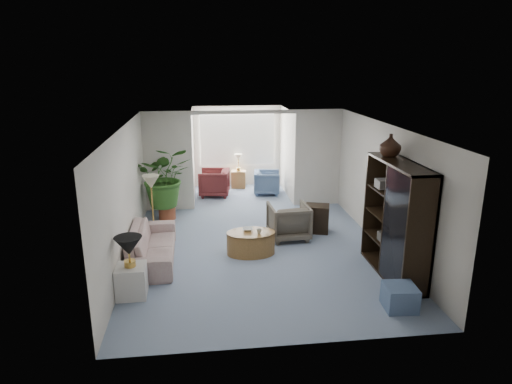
{
  "coord_description": "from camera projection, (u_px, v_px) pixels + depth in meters",
  "views": [
    {
      "loc": [
        -1.07,
        -8.14,
        3.66
      ],
      "look_at": [
        0.0,
        0.6,
        1.1
      ],
      "focal_mm": 31.7,
      "sensor_mm": 36.0,
      "label": 1
    }
  ],
  "objects": [
    {
      "name": "coffee_cup",
      "position": [
        259.0,
        231.0,
        8.71
      ],
      "size": [
        0.11,
        0.11,
        0.09
      ],
      "primitive_type": "imported",
      "rotation": [
        0.0,
        0.0,
        -0.12
      ],
      "color": "beige",
      "rests_on": "coffee_table"
    },
    {
      "name": "entertainment_cabinet",
      "position": [
        396.0,
        220.0,
        7.8
      ],
      "size": [
        0.49,
        1.83,
        2.04
      ],
      "primitive_type": "cube",
      "color": "black",
      "rests_on": "ground"
    },
    {
      "name": "window_blinds",
      "position": [
        237.0,
        140.0,
        13.42
      ],
      "size": [
        2.2,
        0.02,
        1.5
      ],
      "primitive_type": "cube",
      "color": "white"
    },
    {
      "name": "back_pier_right",
      "position": [
        318.0,
        158.0,
        11.63
      ],
      "size": [
        1.2,
        0.12,
        2.5
      ],
      "primitive_type": "cube",
      "color": "silver",
      "rests_on": "ground"
    },
    {
      "name": "plant_pot",
      "position": [
        167.0,
        212.0,
        10.84
      ],
      "size": [
        0.4,
        0.4,
        0.32
      ],
      "primitive_type": "cylinder",
      "color": "brown",
      "rests_on": "ground"
    },
    {
      "name": "sunroom_chair_blue",
      "position": [
        267.0,
        182.0,
        12.85
      ],
      "size": [
        0.82,
        0.8,
        0.66
      ],
      "primitive_type": "imported",
      "rotation": [
        0.0,
        0.0,
        1.43
      ],
      "color": "slate",
      "rests_on": "ground"
    },
    {
      "name": "coffee_bowl",
      "position": [
        248.0,
        229.0,
        8.88
      ],
      "size": [
        0.23,
        0.23,
        0.05
      ],
      "primitive_type": "imported",
      "rotation": [
        0.0,
        0.0,
        -0.12
      ],
      "color": "silver",
      "rests_on": "coffee_table"
    },
    {
      "name": "wingback_chair",
      "position": [
        289.0,
        221.0,
        9.6
      ],
      "size": [
        0.86,
        0.88,
        0.76
      ],
      "primitive_type": "imported",
      "rotation": [
        0.0,
        0.0,
        3.2
      ],
      "color": "#645D4F",
      "rests_on": "ground"
    },
    {
      "name": "side_table_dark",
      "position": [
        317.0,
        218.0,
        9.99
      ],
      "size": [
        0.61,
        0.54,
        0.61
      ],
      "primitive_type": "cube",
      "rotation": [
        0.0,
        0.0,
        -0.29
      ],
      "color": "black",
      "rests_on": "ground"
    },
    {
      "name": "framed_picture",
      "position": [
        388.0,
        168.0,
        8.62
      ],
      "size": [
        0.04,
        0.5,
        0.4
      ],
      "primitive_type": "cube",
      "color": "beige"
    },
    {
      "name": "shelf_clutter",
      "position": [
        396.0,
        218.0,
        7.67
      ],
      "size": [
        0.3,
        1.22,
        1.06
      ],
      "color": "black",
      "rests_on": "entertainment_cabinet"
    },
    {
      "name": "floor",
      "position": [
        260.0,
        254.0,
        8.9
      ],
      "size": [
        6.0,
        6.0,
        0.0
      ],
      "primitive_type": "plane",
      "color": "#8796B2",
      "rests_on": "ground"
    },
    {
      "name": "back_header",
      "position": [
        244.0,
        112.0,
        11.08
      ],
      "size": [
        2.6,
        0.12,
        0.1
      ],
      "primitive_type": "cube",
      "color": "silver",
      "rests_on": "back_pier_left"
    },
    {
      "name": "sunroom_floor",
      "position": [
        241.0,
        195.0,
        12.81
      ],
      "size": [
        2.6,
        2.6,
        0.0
      ],
      "primitive_type": "plane",
      "color": "#8796B2",
      "rests_on": "ground"
    },
    {
      "name": "window_pane",
      "position": [
        237.0,
        140.0,
        13.45
      ],
      "size": [
        2.2,
        0.02,
        1.5
      ],
      "primitive_type": "cube",
      "color": "white"
    },
    {
      "name": "table_lamp",
      "position": [
        129.0,
        246.0,
        7.08
      ],
      "size": [
        0.44,
        0.44,
        0.3
      ],
      "primitive_type": "cone",
      "color": "black",
      "rests_on": "end_table"
    },
    {
      "name": "cabinet_urn",
      "position": [
        390.0,
        145.0,
        7.94
      ],
      "size": [
        0.38,
        0.38,
        0.4
      ],
      "primitive_type": "imported",
      "color": "black",
      "rests_on": "entertainment_cabinet"
    },
    {
      "name": "sunroom_table",
      "position": [
        239.0,
        179.0,
        13.5
      ],
      "size": [
        0.46,
        0.38,
        0.51
      ],
      "primitive_type": "cube",
      "rotation": [
        0.0,
        0.0,
        -0.14
      ],
      "color": "olive",
      "rests_on": "ground"
    },
    {
      "name": "floor_lamp",
      "position": [
        151.0,
        182.0,
        9.34
      ],
      "size": [
        0.36,
        0.36,
        0.28
      ],
      "primitive_type": "cone",
      "color": "beige",
      "rests_on": "ground"
    },
    {
      "name": "sofa",
      "position": [
        152.0,
        245.0,
        8.55
      ],
      "size": [
        0.87,
        2.11,
        0.61
      ],
      "primitive_type": "imported",
      "rotation": [
        0.0,
        0.0,
        1.59
      ],
      "color": "#BBAE9E",
      "rests_on": "ground"
    },
    {
      "name": "house_plant",
      "position": [
        165.0,
        177.0,
        10.6
      ],
      "size": [
        1.31,
        1.14,
        1.46
      ],
      "primitive_type": "imported",
      "color": "#2F6021",
      "rests_on": "plant_pot"
    },
    {
      "name": "ottoman",
      "position": [
        400.0,
        297.0,
        6.9
      ],
      "size": [
        0.5,
        0.5,
        0.37
      ],
      "primitive_type": "cube",
      "rotation": [
        0.0,
        0.0,
        -0.07
      ],
      "color": "slate",
      "rests_on": "ground"
    },
    {
      "name": "sunroom_chair_maroon",
      "position": [
        214.0,
        183.0,
        12.66
      ],
      "size": [
        0.93,
        0.91,
        0.75
      ],
      "primitive_type": "imported",
      "rotation": [
        0.0,
        0.0,
        -1.71
      ],
      "color": "maroon",
      "rests_on": "ground"
    },
    {
      "name": "end_table",
      "position": [
        131.0,
        281.0,
        7.25
      ],
      "size": [
        0.48,
        0.48,
        0.52
      ],
      "primitive_type": "cube",
      "rotation": [
        0.0,
        0.0,
        0.02
      ],
      "color": "silver",
      "rests_on": "ground"
    },
    {
      "name": "back_pier_left",
      "position": [
        168.0,
        162.0,
        11.19
      ],
      "size": [
        1.2,
        0.12,
        2.5
      ],
      "primitive_type": "cube",
      "color": "silver",
      "rests_on": "ground"
    },
    {
      "name": "coffee_table",
      "position": [
        251.0,
        243.0,
        8.86
      ],
      "size": [
        1.06,
        1.06,
        0.45
      ],
      "primitive_type": "cylinder",
      "rotation": [
        0.0,
        0.0,
        -0.12
      ],
      "color": "olive",
      "rests_on": "ground"
    }
  ]
}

